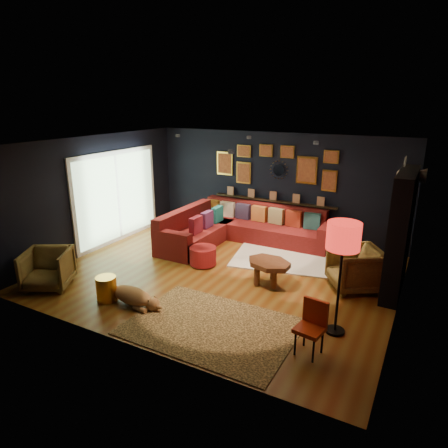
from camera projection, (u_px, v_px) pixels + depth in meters
The scene contains 20 objects.
floor at pixel (222, 274), 8.02m from camera, with size 6.50×6.50×0.00m, color brown.
room_walls at pixel (222, 197), 7.54m from camera, with size 6.50×6.50×6.50m.
sectional at pixel (235, 229), 9.72m from camera, with size 3.41×2.69×0.86m.
ledge at pixel (273, 201), 10.00m from camera, with size 3.20×0.12×0.04m, color black.
gallery_wall at pixel (275, 165), 9.77m from camera, with size 3.15×0.04×1.02m.
sunburst_mirror at pixel (279, 170), 9.75m from camera, with size 0.47×0.16×0.47m.
fireplace at pixel (399, 237), 7.07m from camera, with size 0.31×1.60×2.20m.
deer_head at pixel (413, 175), 7.16m from camera, with size 0.50×0.28×0.45m.
sliding_door at pixel (117, 197), 9.65m from camera, with size 0.06×2.80×2.20m.
ceiling_spots at pixel (241, 141), 7.93m from camera, with size 3.30×2.50×0.06m.
shag_rug at pixel (283, 259), 8.75m from camera, with size 2.10×1.53×0.03m, color white.
leopard_rug at pixel (212, 327), 6.15m from camera, with size 2.54×1.81×0.01m, color tan.
coffee_table at pixel (269, 266), 7.45m from camera, with size 1.06×0.91×0.45m.
pouf at pixel (203, 256), 8.38m from camera, with size 0.56×0.56×0.37m, color maroon.
armchair_left at pixel (47, 267), 7.34m from camera, with size 0.78×0.73×0.81m, color #B98F3F.
armchair_right at pixel (355, 266), 7.29m from camera, with size 0.85×0.80×0.87m, color #B98F3F.
gold_stool at pixel (107, 289), 6.91m from camera, with size 0.35×0.35×0.44m, color gold.
orange_chair at pixel (312, 323), 5.43m from camera, with size 0.42×0.42×0.77m.
floor_lamp at pixel (343, 241), 5.59m from camera, with size 0.48×0.48×1.73m.
dog at pixel (132, 293), 6.80m from camera, with size 1.20×0.59×0.38m, color #B37E4C, non-canonical shape.
Camera 1 is at (3.52, -6.45, 3.37)m, focal length 32.00 mm.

